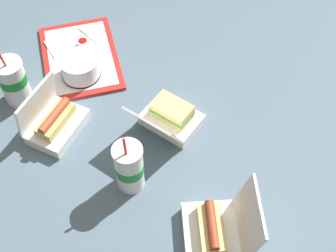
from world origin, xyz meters
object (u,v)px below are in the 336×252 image
(cake_container, at_px, (80,68))
(soda_cup_center, at_px, (13,81))
(food_tray, at_px, (80,58))
(plastic_fork, at_px, (89,35))
(clamshell_hotdog_center, at_px, (215,231))
(clamshell_hotdog_front, at_px, (55,122))
(clamshell_sandwich_back, at_px, (169,117))
(soda_cup_front, at_px, (129,167))
(ketchup_cup, at_px, (83,43))

(cake_container, relative_size, soda_cup_center, 0.59)
(food_tray, distance_m, plastic_fork, 0.11)
(cake_container, bearing_deg, food_tray, 166.10)
(plastic_fork, height_order, clamshell_hotdog_center, clamshell_hotdog_center)
(plastic_fork, bearing_deg, cake_container, -44.41)
(plastic_fork, distance_m, clamshell_hotdog_front, 0.42)
(clamshell_sandwich_back, bearing_deg, soda_cup_front, -51.82)
(plastic_fork, bearing_deg, soda_cup_front, -26.17)
(ketchup_cup, distance_m, clamshell_hotdog_center, 0.85)
(ketchup_cup, distance_m, plastic_fork, 0.06)
(soda_cup_front, bearing_deg, clamshell_hotdog_center, 30.58)
(clamshell_hotdog_center, distance_m, clamshell_sandwich_back, 0.40)
(clamshell_hotdog_front, height_order, soda_cup_front, soda_cup_front)
(clamshell_sandwich_back, relative_size, clamshell_hotdog_front, 1.12)
(cake_container, height_order, soda_cup_center, soda_cup_center)
(ketchup_cup, bearing_deg, clamshell_sandwich_back, 18.18)
(cake_container, height_order, plastic_fork, cake_container)
(clamshell_hotdog_front, xyz_separation_m, soda_cup_front, (0.28, 0.15, 0.05))
(soda_cup_center, bearing_deg, clamshell_hotdog_front, 23.88)
(clamshell_hotdog_center, xyz_separation_m, clamshell_hotdog_front, (-0.53, -0.30, -0.00))
(soda_cup_front, bearing_deg, food_tray, 178.35)
(clamshell_hotdog_center, relative_size, soda_cup_center, 1.04)
(cake_container, xyz_separation_m, clamshell_hotdog_front, (0.18, -0.14, -0.01))
(cake_container, height_order, ketchup_cup, cake_container)
(clamshell_hotdog_front, bearing_deg, clamshell_sandwich_back, 69.35)
(plastic_fork, bearing_deg, soda_cup_center, -77.94)
(ketchup_cup, distance_m, soda_cup_center, 0.31)
(food_tray, bearing_deg, clamshell_sandwich_back, 23.61)
(ketchup_cup, relative_size, plastic_fork, 0.36)
(clamshell_hotdog_center, distance_m, soda_cup_front, 0.29)
(cake_container, distance_m, clamshell_hotdog_center, 0.72)
(food_tray, distance_m, ketchup_cup, 0.06)
(food_tray, height_order, clamshell_sandwich_back, clamshell_sandwich_back)
(food_tray, relative_size, clamshell_sandwich_back, 1.58)
(plastic_fork, xyz_separation_m, soda_cup_center, (0.18, -0.30, 0.07))
(plastic_fork, relative_size, clamshell_hotdog_center, 0.46)
(ketchup_cup, relative_size, clamshell_sandwich_back, 0.16)
(cake_container, distance_m, ketchup_cup, 0.14)
(cake_container, xyz_separation_m, clamshell_hotdog_center, (0.71, 0.15, -0.01))
(plastic_fork, bearing_deg, ketchup_cup, -57.53)
(cake_container, bearing_deg, soda_cup_front, 0.74)
(ketchup_cup, relative_size, clamshell_hotdog_front, 0.17)
(ketchup_cup, bearing_deg, soda_cup_front, -4.20)
(clamshell_sandwich_back, height_order, soda_cup_center, soda_cup_center)
(food_tray, xyz_separation_m, clamshell_sandwich_back, (0.40, 0.17, 0.04))
(plastic_fork, relative_size, clamshell_hotdog_front, 0.48)
(ketchup_cup, distance_m, soda_cup_front, 0.60)
(food_tray, height_order, clamshell_hotdog_center, clamshell_hotdog_center)
(clamshell_sandwich_back, distance_m, soda_cup_front, 0.24)
(ketchup_cup, relative_size, clamshell_hotdog_center, 0.17)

